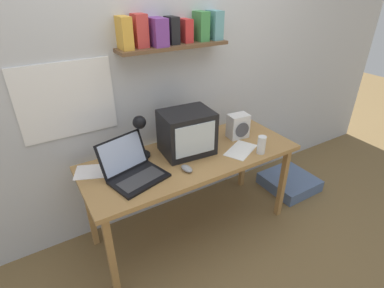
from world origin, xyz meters
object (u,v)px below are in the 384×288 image
corner_desk (192,163)px  desk_lamp (140,132)px  crt_monitor (186,132)px  printed_handout (93,171)px  computer_mouse (187,169)px  laptop (132,168)px  floor_cushion (289,182)px  juice_glass (261,146)px  space_heater (238,126)px  open_notebook (241,150)px

corner_desk → desk_lamp: 0.47m
crt_monitor → printed_handout: bearing=176.6°
crt_monitor → computer_mouse: bearing=-115.4°
laptop → floor_cushion: laptop is taller
laptop → desk_lamp: size_ratio=1.23×
juice_glass → corner_desk: bearing=152.8°
space_heater → open_notebook: (-0.12, -0.19, -0.10)m
crt_monitor → open_notebook: (0.37, -0.21, -0.16)m
space_heater → computer_mouse: bearing=-155.5°
juice_glass → space_heater: size_ratio=0.70×
crt_monitor → printed_handout: 0.72m
crt_monitor → corner_desk: bearing=-81.8°
juice_glass → printed_handout: 1.25m
corner_desk → space_heater: space_heater is taller
laptop → open_notebook: 0.86m
space_heater → printed_handout: (-1.19, 0.11, -0.10)m
juice_glass → computer_mouse: (-0.61, 0.09, -0.05)m
laptop → juice_glass: bearing=-28.3°
juice_glass → printed_handout: bearing=160.5°
corner_desk → juice_glass: (0.47, -0.24, 0.13)m
juice_glass → computer_mouse: juice_glass is taller
laptop → computer_mouse: laptop is taller
corner_desk → laptop: bearing=-178.0°
open_notebook → printed_handout: same height
computer_mouse → printed_handout: bearing=149.9°
corner_desk → open_notebook: 0.40m
corner_desk → floor_cushion: size_ratio=3.48×
juice_glass → laptop: bearing=166.7°
crt_monitor → juice_glass: crt_monitor is taller
space_heater → floor_cushion: space_heater is taller
open_notebook → printed_handout: size_ratio=1.12×
juice_glass → space_heater: (0.02, 0.30, 0.04)m
crt_monitor → desk_lamp: desk_lamp is taller
juice_glass → printed_handout: size_ratio=0.48×
printed_handout → corner_desk: bearing=-13.9°
desk_lamp → open_notebook: size_ratio=1.07×
corner_desk → open_notebook: open_notebook is taller
crt_monitor → computer_mouse: size_ratio=3.65×
corner_desk → computer_mouse: 0.22m
juice_glass → floor_cushion: bearing=17.0°
desk_lamp → floor_cushion: bearing=-0.1°
crt_monitor → printed_handout: size_ratio=1.36×
open_notebook → crt_monitor: bearing=151.0°
crt_monitor → desk_lamp: size_ratio=1.14×
floor_cushion → corner_desk: bearing=178.6°
crt_monitor → laptop: bearing=-164.5°
corner_desk → laptop: size_ratio=3.84×
printed_handout → floor_cushion: bearing=-6.2°
laptop → printed_handout: bearing=123.8°
computer_mouse → printed_handout: computer_mouse is taller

